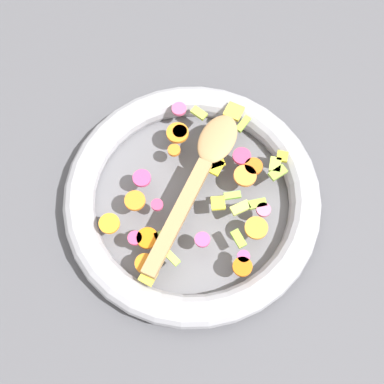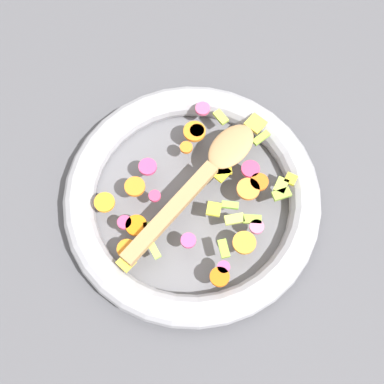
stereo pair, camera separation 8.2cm
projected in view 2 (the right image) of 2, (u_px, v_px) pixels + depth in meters
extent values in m
plane|color=#4C4C51|center=(192.00, 204.00, 0.86)|extent=(4.00, 4.00, 0.00)
cylinder|color=slate|center=(192.00, 202.00, 0.86)|extent=(0.36, 0.36, 0.01)
torus|color=#9E9EA5|center=(192.00, 198.00, 0.84)|extent=(0.41, 0.41, 0.05)
cylinder|color=orange|center=(127.00, 249.00, 0.78)|extent=(0.04, 0.04, 0.01)
cylinder|color=orange|center=(136.00, 225.00, 0.79)|extent=(0.04, 0.04, 0.01)
cylinder|color=#D86210|center=(220.00, 277.00, 0.76)|extent=(0.04, 0.04, 0.01)
cylinder|color=orange|center=(244.00, 243.00, 0.78)|extent=(0.04, 0.04, 0.01)
cylinder|color=orange|center=(248.00, 189.00, 0.82)|extent=(0.04, 0.04, 0.01)
cylinder|color=orange|center=(194.00, 131.00, 0.85)|extent=(0.05, 0.05, 0.01)
cylinder|color=orange|center=(259.00, 182.00, 0.82)|extent=(0.03, 0.03, 0.01)
cylinder|color=orange|center=(197.00, 131.00, 0.85)|extent=(0.03, 0.03, 0.01)
cylinder|color=orange|center=(105.00, 202.00, 0.81)|extent=(0.03, 0.03, 0.01)
cylinder|color=orange|center=(186.00, 147.00, 0.84)|extent=(0.02, 0.02, 0.01)
cylinder|color=orange|center=(135.00, 187.00, 0.82)|extent=(0.04, 0.04, 0.01)
cube|color=#A6C045|center=(221.00, 117.00, 0.86)|extent=(0.03, 0.02, 0.01)
cube|color=#A8BF49|center=(281.00, 185.00, 0.82)|extent=(0.02, 0.03, 0.01)
cube|color=#86AB3E|center=(282.00, 194.00, 0.81)|extent=(0.03, 0.03, 0.01)
cube|color=#91B246|center=(150.00, 231.00, 0.79)|extent=(0.03, 0.03, 0.01)
cube|color=#91BD3D|center=(261.00, 138.00, 0.85)|extent=(0.02, 0.03, 0.01)
cube|color=#88C242|center=(230.00, 205.00, 0.81)|extent=(0.03, 0.02, 0.01)
cube|color=#ABDC4D|center=(155.00, 251.00, 0.78)|extent=(0.03, 0.02, 0.01)
cube|color=#8AAD3B|center=(252.00, 219.00, 0.80)|extent=(0.03, 0.02, 0.01)
cube|color=#90BE3B|center=(224.00, 249.00, 0.78)|extent=(0.03, 0.03, 0.01)
cube|color=#BCC854|center=(234.00, 219.00, 0.80)|extent=(0.03, 0.03, 0.01)
cylinder|color=#CF4886|center=(224.00, 267.00, 0.77)|extent=(0.03, 0.03, 0.01)
cylinder|color=#DA4272|center=(124.00, 222.00, 0.79)|extent=(0.03, 0.03, 0.01)
cylinder|color=#D7527F|center=(203.00, 109.00, 0.87)|extent=(0.03, 0.03, 0.01)
cylinder|color=#D33C66|center=(155.00, 196.00, 0.81)|extent=(0.03, 0.03, 0.01)
cylinder|color=#D83C66|center=(250.00, 169.00, 0.83)|extent=(0.04, 0.04, 0.01)
cylinder|color=#DD4883|center=(188.00, 241.00, 0.78)|extent=(0.03, 0.03, 0.01)
cylinder|color=#D96B92|center=(256.00, 228.00, 0.79)|extent=(0.03, 0.03, 0.01)
cylinder|color=#D94178|center=(147.00, 167.00, 0.83)|extent=(0.04, 0.04, 0.01)
cube|color=yellow|center=(223.00, 167.00, 0.83)|extent=(0.03, 0.03, 0.01)
cube|color=yellow|center=(220.00, 172.00, 0.83)|extent=(0.03, 0.03, 0.01)
cube|color=yellow|center=(256.00, 124.00, 0.86)|extent=(0.03, 0.03, 0.01)
cube|color=yellow|center=(126.00, 262.00, 0.77)|extent=(0.03, 0.03, 0.01)
cube|color=yellow|center=(214.00, 209.00, 0.80)|extent=(0.03, 0.03, 0.01)
cube|color=gold|center=(291.00, 179.00, 0.82)|extent=(0.02, 0.02, 0.01)
cube|color=#A87F51|center=(171.00, 212.00, 0.79)|extent=(0.05, 0.20, 0.01)
ellipsoid|color=#A87F51|center=(231.00, 146.00, 0.83)|extent=(0.07, 0.10, 0.01)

